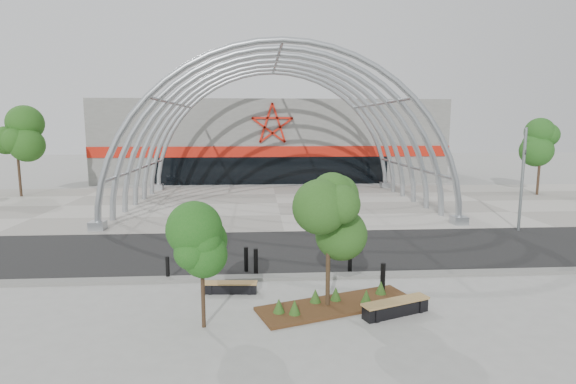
# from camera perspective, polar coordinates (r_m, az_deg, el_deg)

# --- Properties ---
(ground) EXTENTS (140.00, 140.00, 0.00)m
(ground) POSITION_cam_1_polar(r_m,az_deg,el_deg) (17.21, 0.90, -10.62)
(ground) COLOR gray
(ground) RESTS_ON ground
(road) EXTENTS (140.00, 7.00, 0.02)m
(road) POSITION_cam_1_polar(r_m,az_deg,el_deg) (20.53, 0.09, -7.37)
(road) COLOR black
(road) RESTS_ON ground
(forecourt) EXTENTS (60.00, 17.00, 0.04)m
(forecourt) POSITION_cam_1_polar(r_m,az_deg,el_deg) (32.22, -1.36, -1.47)
(forecourt) COLOR gray
(forecourt) RESTS_ON ground
(kerb) EXTENTS (60.00, 0.50, 0.12)m
(kerb) POSITION_cam_1_polar(r_m,az_deg,el_deg) (16.95, 0.97, -10.70)
(kerb) COLOR slate
(kerb) RESTS_ON ground
(arena_building) EXTENTS (34.00, 15.24, 8.00)m
(arena_building) POSITION_cam_1_polar(r_m,az_deg,el_deg) (49.69, -2.28, 6.70)
(arena_building) COLOR slate
(arena_building) RESTS_ON ground
(vault_canopy) EXTENTS (20.80, 15.80, 20.36)m
(vault_canopy) POSITION_cam_1_polar(r_m,az_deg,el_deg) (32.22, -1.36, -1.47)
(vault_canopy) COLOR #A3A9AE
(vault_canopy) RESTS_ON ground
(planting_bed) EXTENTS (5.26, 3.08, 0.53)m
(planting_bed) POSITION_cam_1_polar(r_m,az_deg,el_deg) (14.56, 6.00, -13.82)
(planting_bed) COLOR #3D2511
(planting_bed) RESTS_ON ground
(signal_pole) EXTENTS (0.39, 0.76, 5.49)m
(signal_pole) POSITION_cam_1_polar(r_m,az_deg,el_deg) (26.73, 27.61, 1.64)
(signal_pole) COLOR gray
(signal_pole) RESTS_ON ground
(street_tree_0) EXTENTS (1.55, 1.55, 3.52)m
(street_tree_0) POSITION_cam_1_polar(r_m,az_deg,el_deg) (12.59, -10.94, -5.98)
(street_tree_0) COLOR black
(street_tree_0) RESTS_ON ground
(street_tree_1) EXTENTS (1.68, 1.68, 3.98)m
(street_tree_1) POSITION_cam_1_polar(r_m,az_deg,el_deg) (13.65, 5.18, -3.30)
(street_tree_1) COLOR #2F2312
(street_tree_1) RESTS_ON ground
(bench_0) EXTENTS (1.84, 0.53, 0.38)m
(bench_0) POSITION_cam_1_polar(r_m,az_deg,el_deg) (15.66, -7.31, -11.95)
(bench_0) COLOR black
(bench_0) RESTS_ON ground
(bench_1) EXTENTS (2.23, 1.24, 0.46)m
(bench_1) POSITION_cam_1_polar(r_m,az_deg,el_deg) (14.25, 13.51, -14.11)
(bench_1) COLOR black
(bench_1) RESTS_ON ground
(bollard_0) EXTENTS (0.14, 0.14, 0.87)m
(bollard_0) POSITION_cam_1_polar(r_m,az_deg,el_deg) (17.30, -15.04, -9.30)
(bollard_0) COLOR black
(bollard_0) RESTS_ON ground
(bollard_1) EXTENTS (0.16, 0.16, 0.97)m
(bollard_1) POSITION_cam_1_polar(r_m,az_deg,el_deg) (17.61, -5.34, -8.53)
(bollard_1) COLOR black
(bollard_1) RESTS_ON ground
(bollard_2) EXTENTS (0.16, 0.16, 1.02)m
(bollard_2) POSITION_cam_1_polar(r_m,az_deg,el_deg) (17.21, -4.11, -8.85)
(bollard_2) COLOR black
(bollard_2) RESTS_ON ground
(bollard_3) EXTENTS (0.17, 0.17, 1.03)m
(bollard_3) POSITION_cam_1_polar(r_m,az_deg,el_deg) (15.77, 11.95, -10.66)
(bollard_3) COLOR black
(bollard_3) RESTS_ON ground
(bollard_4) EXTENTS (0.16, 0.16, 0.99)m
(bollard_4) POSITION_cam_1_polar(r_m,az_deg,el_deg) (17.65, 7.88, -8.50)
(bollard_4) COLOR black
(bollard_4) RESTS_ON ground
(bg_tree_0) EXTENTS (3.00, 3.00, 6.45)m
(bg_tree_0) POSITION_cam_1_polar(r_m,az_deg,el_deg) (40.73, -31.26, 5.94)
(bg_tree_0) COLOR black
(bg_tree_0) RESTS_ON ground
(bg_tree_1) EXTENTS (2.70, 2.70, 5.91)m
(bg_tree_1) POSITION_cam_1_polar(r_m,az_deg,el_deg) (40.87, 29.48, 5.53)
(bg_tree_1) COLOR black
(bg_tree_1) RESTS_ON ground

